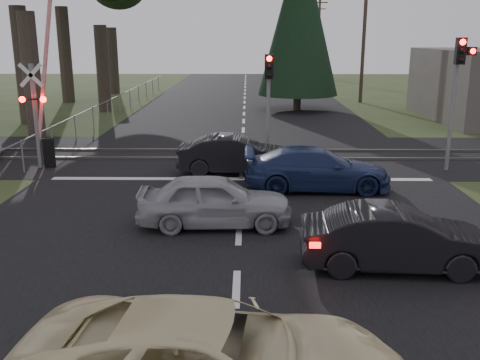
{
  "coord_description": "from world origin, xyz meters",
  "views": [
    {
      "loc": [
        0.2,
        -9.48,
        4.77
      ],
      "look_at": [
        0.03,
        3.31,
        1.3
      ],
      "focal_mm": 40.0,
      "sensor_mm": 36.0,
      "label": 1
    }
  ],
  "objects_px": {
    "utility_pole_mid": "(364,36)",
    "dark_hatchback": "(397,239)",
    "silver_car": "(215,201)",
    "traffic_signal_right": "(458,79)",
    "utility_pole_far": "(319,36)",
    "traffic_signal_center": "(269,90)",
    "dark_car_far": "(236,155)",
    "crossing_signal": "(42,113)",
    "blue_sedan": "(317,169)"
  },
  "relations": [
    {
      "from": "utility_pole_mid",
      "to": "dark_hatchback",
      "type": "relative_size",
      "value": 2.26
    },
    {
      "from": "silver_car",
      "to": "utility_pole_mid",
      "type": "bearing_deg",
      "value": -21.15
    },
    {
      "from": "traffic_signal_right",
      "to": "silver_car",
      "type": "relative_size",
      "value": 1.19
    },
    {
      "from": "utility_pole_far",
      "to": "silver_car",
      "type": "relative_size",
      "value": 2.28
    },
    {
      "from": "utility_pole_mid",
      "to": "silver_car",
      "type": "xyz_separation_m",
      "value": [
        -9.13,
        -26.42,
        -4.05
      ]
    },
    {
      "from": "traffic_signal_center",
      "to": "dark_car_far",
      "type": "distance_m",
      "value": 2.94
    },
    {
      "from": "utility_pole_far",
      "to": "crossing_signal",
      "type": "bearing_deg",
      "value": -109.23
    },
    {
      "from": "traffic_signal_right",
      "to": "dark_hatchback",
      "type": "relative_size",
      "value": 1.18
    },
    {
      "from": "traffic_signal_center",
      "to": "blue_sedan",
      "type": "bearing_deg",
      "value": -68.88
    },
    {
      "from": "blue_sedan",
      "to": "dark_car_far",
      "type": "xyz_separation_m",
      "value": [
        -2.62,
        2.04,
        0.01
      ]
    },
    {
      "from": "dark_hatchback",
      "to": "dark_car_far",
      "type": "distance_m",
      "value": 8.79
    },
    {
      "from": "dark_car_far",
      "to": "traffic_signal_right",
      "type": "bearing_deg",
      "value": -85.92
    },
    {
      "from": "silver_car",
      "to": "dark_car_far",
      "type": "distance_m",
      "value": 5.48
    },
    {
      "from": "dark_hatchback",
      "to": "blue_sedan",
      "type": "height_order",
      "value": "blue_sedan"
    },
    {
      "from": "dark_hatchback",
      "to": "dark_car_far",
      "type": "xyz_separation_m",
      "value": [
        -3.54,
        8.04,
        0.02
      ]
    },
    {
      "from": "utility_pole_far",
      "to": "dark_car_far",
      "type": "distance_m",
      "value": 46.95
    },
    {
      "from": "blue_sedan",
      "to": "utility_pole_mid",
      "type": "bearing_deg",
      "value": -14.49
    },
    {
      "from": "traffic_signal_right",
      "to": "utility_pole_mid",
      "type": "xyz_separation_m",
      "value": [
        0.95,
        20.53,
        1.41
      ]
    },
    {
      "from": "traffic_signal_right",
      "to": "traffic_signal_center",
      "type": "distance_m",
      "value": 6.68
    },
    {
      "from": "traffic_signal_right",
      "to": "utility_pole_far",
      "type": "relative_size",
      "value": 0.52
    },
    {
      "from": "traffic_signal_center",
      "to": "blue_sedan",
      "type": "height_order",
      "value": "traffic_signal_center"
    },
    {
      "from": "utility_pole_mid",
      "to": "dark_hatchback",
      "type": "bearing_deg",
      "value": -100.1
    },
    {
      "from": "traffic_signal_center",
      "to": "utility_pole_mid",
      "type": "distance_m",
      "value": 20.82
    },
    {
      "from": "utility_pole_mid",
      "to": "dark_hatchback",
      "type": "xyz_separation_m",
      "value": [
        -5.16,
        -29.0,
        -4.07
      ]
    },
    {
      "from": "crossing_signal",
      "to": "traffic_signal_center",
      "type": "xyz_separation_m",
      "value": [
        8.27,
        0.89,
        0.75
      ]
    },
    {
      "from": "traffic_signal_right",
      "to": "silver_car",
      "type": "distance_m",
      "value": 10.42
    },
    {
      "from": "silver_car",
      "to": "dark_car_far",
      "type": "xyz_separation_m",
      "value": [
        0.43,
        5.46,
        0.0
      ]
    },
    {
      "from": "traffic_signal_center",
      "to": "dark_car_far",
      "type": "xyz_separation_m",
      "value": [
        -1.2,
        -1.63,
        -2.13
      ]
    },
    {
      "from": "traffic_signal_right",
      "to": "blue_sedan",
      "type": "height_order",
      "value": "traffic_signal_right"
    },
    {
      "from": "utility_pole_mid",
      "to": "silver_car",
      "type": "distance_m",
      "value": 28.24
    },
    {
      "from": "utility_pole_far",
      "to": "dark_hatchback",
      "type": "height_order",
      "value": "utility_pole_far"
    },
    {
      "from": "crossing_signal",
      "to": "dark_hatchback",
      "type": "relative_size",
      "value": 1.75
    },
    {
      "from": "traffic_signal_center",
      "to": "utility_pole_far",
      "type": "relative_size",
      "value": 0.46
    },
    {
      "from": "traffic_signal_center",
      "to": "silver_car",
      "type": "height_order",
      "value": "traffic_signal_center"
    },
    {
      "from": "blue_sedan",
      "to": "utility_pole_far",
      "type": "bearing_deg",
      "value": -6.91
    },
    {
      "from": "traffic_signal_right",
      "to": "utility_pole_far",
      "type": "distance_m",
      "value": 45.56
    },
    {
      "from": "utility_pole_mid",
      "to": "utility_pole_far",
      "type": "xyz_separation_m",
      "value": [
        0.0,
        25.0,
        0.0
      ]
    },
    {
      "from": "traffic_signal_right",
      "to": "dark_hatchback",
      "type": "xyz_separation_m",
      "value": [
        -4.21,
        -8.47,
        -2.66
      ]
    },
    {
      "from": "blue_sedan",
      "to": "traffic_signal_right",
      "type": "bearing_deg",
      "value": -63.92
    },
    {
      "from": "blue_sedan",
      "to": "crossing_signal",
      "type": "bearing_deg",
      "value": 74.28
    },
    {
      "from": "dark_hatchback",
      "to": "traffic_signal_right",
      "type": "bearing_deg",
      "value": -23.67
    },
    {
      "from": "utility_pole_far",
      "to": "silver_car",
      "type": "xyz_separation_m",
      "value": [
        -9.13,
        -51.42,
        -4.05
      ]
    },
    {
      "from": "utility_pole_mid",
      "to": "blue_sedan",
      "type": "distance_m",
      "value": 24.13
    },
    {
      "from": "dark_car_far",
      "to": "utility_pole_mid",
      "type": "bearing_deg",
      "value": -21.64
    },
    {
      "from": "blue_sedan",
      "to": "dark_car_far",
      "type": "distance_m",
      "value": 3.32
    },
    {
      "from": "silver_car",
      "to": "blue_sedan",
      "type": "xyz_separation_m",
      "value": [
        3.05,
        3.42,
        -0.0
      ]
    },
    {
      "from": "dark_car_far",
      "to": "utility_pole_far",
      "type": "bearing_deg",
      "value": -9.82
    },
    {
      "from": "traffic_signal_center",
      "to": "utility_pole_mid",
      "type": "relative_size",
      "value": 0.46
    },
    {
      "from": "crossing_signal",
      "to": "dark_hatchback",
      "type": "height_order",
      "value": "crossing_signal"
    },
    {
      "from": "crossing_signal",
      "to": "blue_sedan",
      "type": "bearing_deg",
      "value": -16.04
    }
  ]
}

